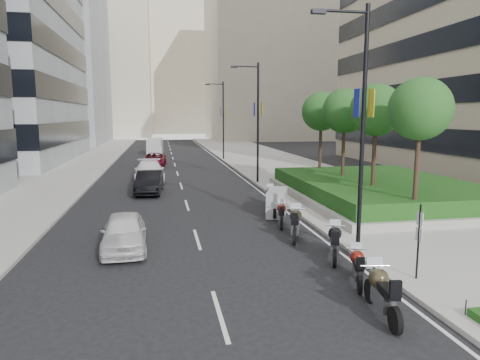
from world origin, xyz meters
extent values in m
plane|color=black|center=(0.00, 0.00, 0.00)|extent=(160.00, 160.00, 0.00)
cube|color=#9E9B93|center=(9.00, 30.00, 0.07)|extent=(10.00, 100.00, 0.15)
cube|color=#9E9B93|center=(-12.00, 30.00, 0.07)|extent=(8.00, 100.00, 0.15)
cube|color=silver|center=(3.70, 30.00, 0.01)|extent=(0.12, 100.00, 0.01)
cube|color=silver|center=(-1.50, 30.00, 0.01)|extent=(0.12, 100.00, 0.01)
cube|color=gray|center=(-24.00, 70.00, 15.00)|extent=(22.00, 26.00, 30.00)
cube|color=#B7AD93|center=(22.00, 80.00, 18.00)|extent=(28.00, 24.00, 36.00)
cube|color=#B7AD93|center=(-18.00, 100.00, 17.00)|extent=(26.00, 24.00, 34.00)
cube|color=#B7AD93|center=(2.00, 120.00, 19.00)|extent=(30.00, 24.00, 38.00)
cube|color=#99978F|center=(10.00, 10.00, 0.35)|extent=(10.00, 14.00, 0.40)
cube|color=#203C11|center=(10.00, 10.00, 0.95)|extent=(9.40, 13.40, 0.80)
cylinder|color=#332319|center=(8.50, 4.00, 2.55)|extent=(0.22, 0.22, 4.00)
sphere|color=#184D1E|center=(8.50, 4.00, 5.45)|extent=(2.80, 2.80, 2.80)
cylinder|color=#332319|center=(8.50, 8.00, 2.55)|extent=(0.22, 0.22, 4.00)
sphere|color=#184D1E|center=(8.50, 8.00, 5.45)|extent=(2.80, 2.80, 2.80)
cylinder|color=#332319|center=(8.50, 12.00, 2.55)|extent=(0.22, 0.22, 4.00)
sphere|color=#184D1E|center=(8.50, 12.00, 5.45)|extent=(2.80, 2.80, 2.80)
cylinder|color=#332319|center=(8.50, 16.00, 2.55)|extent=(0.22, 0.22, 4.00)
sphere|color=#184D1E|center=(8.50, 16.00, 5.45)|extent=(2.80, 2.80, 2.80)
cylinder|color=black|center=(4.30, 1.00, 4.50)|extent=(0.16, 0.16, 9.00)
cylinder|color=black|center=(3.40, 1.00, 8.70)|extent=(1.80, 0.10, 0.10)
cube|color=black|center=(2.50, 1.00, 8.65)|extent=(0.50, 0.22, 0.14)
cube|color=yellow|center=(4.58, 1.00, 5.60)|extent=(0.02, 0.45, 1.00)
cube|color=navy|center=(4.02, 1.00, 5.60)|extent=(0.02, 0.45, 1.00)
cylinder|color=black|center=(4.30, 18.00, 4.50)|extent=(0.16, 0.16, 9.00)
cylinder|color=black|center=(3.40, 18.00, 8.70)|extent=(1.80, 0.10, 0.10)
cube|color=black|center=(2.50, 18.00, 8.65)|extent=(0.50, 0.22, 0.14)
cube|color=yellow|center=(4.58, 18.00, 5.60)|extent=(0.02, 0.45, 1.00)
cube|color=navy|center=(4.02, 18.00, 5.60)|extent=(0.02, 0.45, 1.00)
cylinder|color=black|center=(4.30, 36.00, 4.50)|extent=(0.16, 0.16, 9.00)
cylinder|color=black|center=(3.40, 36.00, 8.70)|extent=(1.80, 0.10, 0.10)
cube|color=black|center=(2.50, 36.00, 8.65)|extent=(0.50, 0.22, 0.14)
cube|color=yellow|center=(4.58, 36.00, 5.60)|extent=(0.02, 0.45, 1.00)
cube|color=navy|center=(4.02, 36.00, 5.60)|extent=(0.02, 0.45, 1.00)
cylinder|color=black|center=(4.80, -2.00, 1.25)|extent=(0.06, 0.06, 2.50)
cube|color=silver|center=(4.80, -2.00, 2.05)|extent=(0.02, 0.32, 0.42)
cube|color=silver|center=(4.80, -2.00, 1.55)|extent=(0.02, 0.32, 0.42)
cylinder|color=black|center=(2.47, -4.76, 0.34)|extent=(0.22, 0.68, 0.67)
cylinder|color=black|center=(2.72, -3.04, 0.34)|extent=(0.22, 0.68, 0.67)
cube|color=silver|center=(2.59, -3.95, 0.52)|extent=(0.45, 0.95, 0.45)
sphere|color=#352F1D|center=(2.64, -3.60, 0.93)|extent=(0.52, 0.52, 0.52)
cube|color=black|center=(2.54, -4.27, 0.86)|extent=(0.41, 0.84, 0.17)
cylinder|color=silver|center=(2.68, -3.31, 1.17)|extent=(0.80, 0.17, 0.05)
cylinder|color=black|center=(2.70, -2.44, 0.28)|extent=(0.30, 0.57, 0.56)
cylinder|color=black|center=(3.20, -1.08, 0.28)|extent=(0.30, 0.57, 0.56)
cube|color=silver|center=(2.93, -1.80, 0.44)|extent=(0.52, 0.82, 0.38)
sphere|color=#62140D|center=(3.04, -1.52, 0.78)|extent=(0.44, 0.44, 0.44)
cube|color=black|center=(2.84, -2.06, 0.73)|extent=(0.47, 0.73, 0.15)
cylinder|color=silver|center=(3.12, -1.29, 0.98)|extent=(0.65, 0.27, 0.05)
cylinder|color=black|center=(2.87, -0.20, 0.32)|extent=(0.36, 0.64, 0.64)
cylinder|color=black|center=(3.49, 1.32, 0.32)|extent=(0.36, 0.64, 0.64)
cube|color=silver|center=(3.16, 0.51, 0.49)|extent=(0.62, 0.93, 0.43)
sphere|color=black|center=(3.29, 0.82, 0.88)|extent=(0.49, 0.49, 0.49)
cube|color=black|center=(3.04, 0.23, 0.82)|extent=(0.56, 0.82, 0.16)
cylinder|color=silver|center=(3.40, 1.08, 1.11)|extent=(0.72, 0.34, 0.05)
cylinder|color=black|center=(2.29, 2.51, 0.34)|extent=(0.35, 0.68, 0.67)
cylinder|color=black|center=(2.88, 4.14, 0.34)|extent=(0.35, 0.68, 0.67)
cube|color=silver|center=(2.57, 3.27, 0.52)|extent=(0.62, 0.98, 0.46)
sphere|color=black|center=(2.69, 3.61, 0.93)|extent=(0.52, 0.52, 0.52)
cube|color=black|center=(2.46, 2.97, 0.87)|extent=(0.56, 0.87, 0.17)
cylinder|color=silver|center=(2.79, 3.89, 1.17)|extent=(0.77, 0.32, 0.05)
cylinder|color=black|center=(2.41, 4.77, 0.28)|extent=(0.26, 0.57, 0.57)
cylinder|color=black|center=(2.80, 6.17, 0.28)|extent=(0.26, 0.57, 0.57)
cube|color=silver|center=(2.59, 5.43, 0.44)|extent=(0.47, 0.82, 0.38)
sphere|color=#5E140C|center=(2.67, 5.72, 0.78)|extent=(0.44, 0.44, 0.44)
cube|color=black|center=(2.52, 5.16, 0.73)|extent=(0.43, 0.73, 0.15)
cylinder|color=silver|center=(2.74, 5.95, 0.98)|extent=(0.66, 0.23, 0.05)
cylinder|color=black|center=(2.66, 6.80, 0.33)|extent=(0.35, 0.66, 0.66)
cylinder|color=black|center=(3.27, 8.40, 0.33)|extent=(0.35, 0.66, 0.66)
cube|color=gray|center=(2.96, 7.60, 0.69)|extent=(1.64, 2.41, 1.33)
cylinder|color=black|center=(3.03, 9.02, 0.30)|extent=(0.23, 0.60, 0.59)
cylinder|color=black|center=(3.33, 10.52, 0.30)|extent=(0.23, 0.60, 0.59)
cube|color=silver|center=(3.17, 9.72, 0.46)|extent=(0.44, 0.85, 0.40)
sphere|color=#322A1B|center=(3.23, 10.03, 0.82)|extent=(0.46, 0.46, 0.46)
cube|color=black|center=(3.11, 9.44, 0.77)|extent=(0.40, 0.76, 0.15)
cylinder|color=silver|center=(3.28, 10.29, 1.03)|extent=(0.70, 0.19, 0.05)
imported|color=silver|center=(-4.39, 3.12, 0.70)|extent=(1.85, 4.20, 1.41)
imported|color=black|center=(-3.72, 15.32, 0.76)|extent=(1.92, 4.70, 1.52)
imported|color=white|center=(-3.85, 20.74, 0.80)|extent=(2.43, 5.60, 1.60)
imported|color=maroon|center=(-3.63, 30.84, 0.68)|extent=(2.59, 5.07, 1.37)
cube|color=#BBBCBE|center=(-3.68, 45.70, 1.03)|extent=(2.18, 5.00, 2.05)
cube|color=#BBBCBE|center=(-3.68, 43.84, 0.54)|extent=(1.93, 1.29, 1.08)
cylinder|color=black|center=(-4.46, 43.94, 0.34)|extent=(0.24, 0.68, 0.68)
cylinder|color=black|center=(-2.89, 43.94, 0.34)|extent=(0.24, 0.68, 0.68)
cylinder|color=black|center=(-4.46, 47.26, 0.34)|extent=(0.24, 0.68, 0.68)
cylinder|color=black|center=(-2.89, 47.26, 0.34)|extent=(0.24, 0.68, 0.68)
camera|label=1|loc=(-2.90, -13.46, 5.16)|focal=32.00mm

